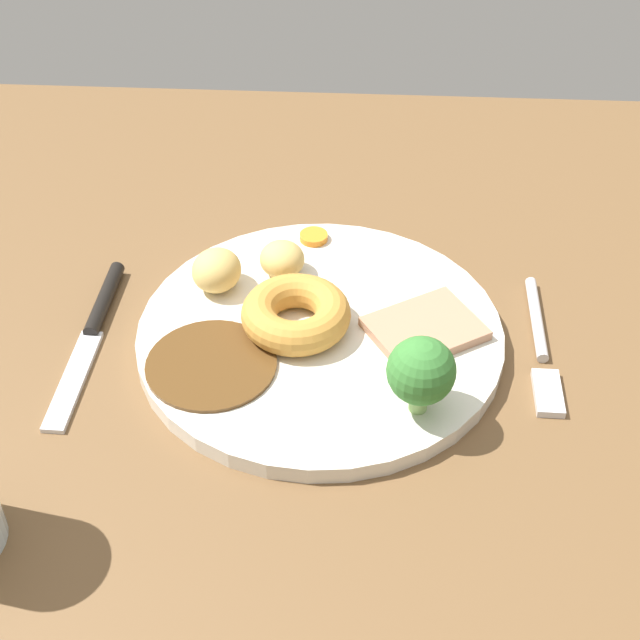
{
  "coord_description": "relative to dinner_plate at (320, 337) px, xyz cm",
  "views": [
    {
      "loc": [
        -2.47,
        52.99,
        51.55
      ],
      "look_at": [
        0.61,
        0.17,
        6.0
      ],
      "focal_mm": 51.36,
      "sensor_mm": 36.0,
      "label": 1
    }
  ],
  "objects": [
    {
      "name": "dining_table",
      "position": [
        -0.61,
        -0.17,
        -2.5
      ],
      "size": [
        120.0,
        84.0,
        3.6
      ],
      "primitive_type": "cube",
      "color": "brown",
      "rests_on": "ground"
    },
    {
      "name": "dinner_plate",
      "position": [
        0.0,
        0.0,
        0.0
      ],
      "size": [
        28.31,
        28.31,
        1.4
      ],
      "primitive_type": "cylinder",
      "color": "silver",
      "rests_on": "dining_table"
    },
    {
      "name": "gravy_pool",
      "position": [
        7.77,
        4.49,
        0.85
      ],
      "size": [
        9.73,
        9.73,
        0.3
      ],
      "primitive_type": "cylinder",
      "color": "#563819",
      "rests_on": "dinner_plate"
    },
    {
      "name": "meat_slice_main",
      "position": [
        -8.03,
        -0.53,
        1.1
      ],
      "size": [
        10.22,
        9.65,
        0.8
      ],
      "primitive_type": "cube",
      "rotation": [
        0.0,
        0.0,
        3.69
      ],
      "color": "tan",
      "rests_on": "dinner_plate"
    },
    {
      "name": "yorkshire_pudding",
      "position": [
        1.85,
        -0.41,
        2.07
      ],
      "size": [
        8.44,
        8.44,
        2.74
      ],
      "primitive_type": "torus",
      "color": "#C68938",
      "rests_on": "dinner_plate"
    },
    {
      "name": "roast_potato_left",
      "position": [
        3.53,
        -6.98,
        2.13
      ],
      "size": [
        5.08,
        5.13,
        2.86
      ],
      "primitive_type": "ellipsoid",
      "rotation": [
        0.0,
        0.0,
        3.66
      ],
      "color": "#D8B260",
      "rests_on": "dinner_plate"
    },
    {
      "name": "roast_potato_right",
      "position": [
        8.61,
        -4.83,
        2.39
      ],
      "size": [
        4.79,
        5.04,
        3.38
      ],
      "primitive_type": "ellipsoid",
      "rotation": [
        0.0,
        0.0,
        6.06
      ],
      "color": "#D8B260",
      "rests_on": "dinner_plate"
    },
    {
      "name": "carrot_coin_front",
      "position": [
        1.24,
        -11.85,
        0.99
      ],
      "size": [
        2.44,
        2.44,
        0.57
      ],
      "primitive_type": "cylinder",
      "color": "orange",
      "rests_on": "dinner_plate"
    },
    {
      "name": "broccoli_floret",
      "position": [
        -7.32,
        7.95,
        4.29
      ],
      "size": [
        4.78,
        4.78,
        6.07
      ],
      "color": "#8CB766",
      "rests_on": "dinner_plate"
    },
    {
      "name": "fork",
      "position": [
        -17.06,
        -0.08,
        -0.31
      ],
      "size": [
        2.08,
        15.27,
        0.9
      ],
      "rotation": [
        0.0,
        0.0,
        1.55
      ],
      "color": "silver",
      "rests_on": "dining_table"
    },
    {
      "name": "knife",
      "position": [
        17.93,
        -0.37,
        -0.25
      ],
      "size": [
        1.98,
        18.53,
        1.2
      ],
      "rotation": [
        0.0,
        0.0,
        1.54
      ],
      "color": "black",
      "rests_on": "dining_table"
    }
  ]
}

